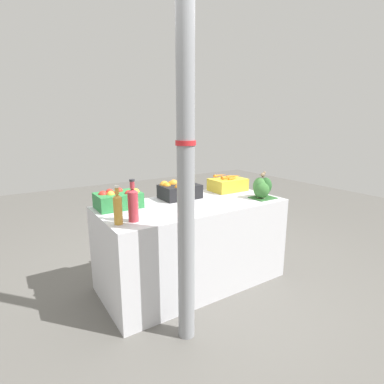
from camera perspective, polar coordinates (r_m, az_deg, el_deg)
The scene contains 10 objects.
ground_plane at distance 2.97m, azimuth 0.00°, elevation -16.62°, with size 10.00×10.00×0.00m, color #605E59.
market_table at distance 2.80m, azimuth 0.00°, elevation -9.74°, with size 1.64×0.78×0.77m, color silver.
support_pole at distance 1.86m, azimuth -1.21°, elevation 6.65°, with size 0.13×0.13×2.52m.
apple_crate at distance 2.58m, azimuth -13.83°, elevation -1.31°, with size 0.36×0.26×0.16m.
orange_crate at distance 2.83m, azimuth -2.58°, elevation 0.41°, with size 0.36×0.26×0.17m.
carrot_crate at distance 3.16m, azimuth 6.83°, elevation 1.48°, with size 0.36×0.26×0.16m.
broccoli_pile at distance 2.89m, azimuth 13.18°, elevation 0.71°, with size 0.22×0.18×0.20m.
juice_bottle_amber at distance 2.15m, azimuth -13.95°, elevation -3.01°, with size 0.06×0.06×0.28m.
juice_bottle_ruby at distance 2.19m, azimuth -11.17°, elevation -2.23°, with size 0.07×0.07×0.31m.
sparrow_bird at distance 2.88m, azimuth 13.39°, elevation 3.28°, with size 0.13×0.07×0.05m.
Camera 1 is at (-1.40, -2.16, 1.47)m, focal length 28.00 mm.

